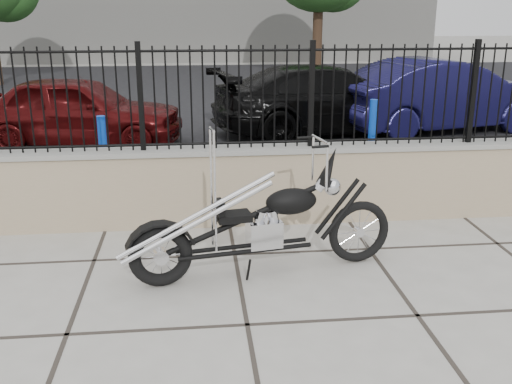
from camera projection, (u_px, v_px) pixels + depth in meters
The scene contains 10 objects.
ground_plane at pixel (247, 325), 5.09m from camera, with size 90.00×90.00×0.00m, color #99968E.
parking_lot at pixel (207, 100), 16.94m from camera, with size 30.00×30.00×0.00m, color black.
retaining_wall at pixel (229, 186), 7.32m from camera, with size 14.00×0.36×0.96m, color gray.
iron_fence at pixel (227, 98), 6.99m from camera, with size 14.00×0.08×1.20m, color black.
chopper_motorcycle at pixel (259, 201), 5.83m from camera, with size 2.58×0.45×1.55m, color black, non-canonical shape.
car_red at pixel (78, 111), 11.36m from camera, with size 1.58×3.92×1.34m, color #45090A.
car_black at pixel (328, 99), 12.47m from camera, with size 1.97×4.85×1.41m, color black.
car_blue at pixel (442, 95), 12.60m from camera, with size 1.61×4.62×1.52m, color #0F0E35.
bollard_a at pixel (103, 151), 8.86m from camera, with size 0.13×0.13×1.05m, color blue.
bollard_b at pixel (372, 131), 10.15m from camera, with size 0.13×0.13×1.08m, color blue.
Camera 1 is at (-0.40, -4.50, 2.62)m, focal length 42.00 mm.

